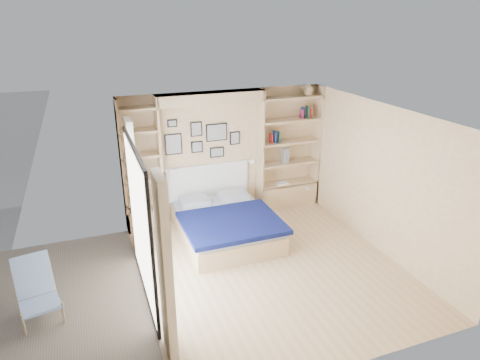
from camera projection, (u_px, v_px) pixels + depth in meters
name	position (u px, v px, depth m)	size (l,w,h in m)	color
ground	(269.00, 266.00, 6.94)	(4.50, 4.50, 0.00)	tan
room_shell	(217.00, 176.00, 7.75)	(4.50, 4.50, 4.50)	beige
bed	(225.00, 224.00, 7.74)	(1.67, 2.11, 1.07)	tan
photo_gallery	(202.00, 139.00, 8.14)	(1.48, 0.02, 0.82)	black
reading_lamps	(213.00, 166.00, 8.18)	(1.92, 0.12, 0.15)	silver
shelf_decor	(277.00, 130.00, 8.47)	(3.52, 0.23, 2.03)	#A51E1E
deck	(25.00, 318.00, 5.76)	(3.20, 4.00, 0.05)	#756556
deck_chair	(37.00, 291.00, 5.67)	(0.65, 0.91, 0.83)	tan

